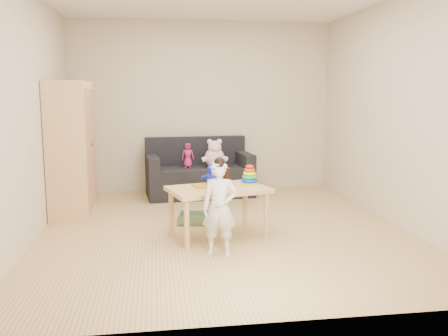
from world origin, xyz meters
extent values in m
plane|color=tan|center=(0.00, 0.00, 0.00)|extent=(4.50, 4.50, 0.00)
plane|color=#C0B29A|center=(0.00, 2.25, 1.30)|extent=(4.00, 0.00, 4.00)
plane|color=#C0B29A|center=(0.00, -2.25, 1.30)|extent=(4.00, 0.00, 4.00)
plane|color=#C0B29A|center=(-2.00, 0.00, 1.30)|extent=(0.00, 4.50, 4.50)
plane|color=#C0B29A|center=(2.00, 0.00, 1.30)|extent=(0.00, 4.50, 4.50)
cube|color=#EFC183|center=(-1.76, 0.92, 0.83)|extent=(0.46, 0.92, 1.65)
cube|color=black|center=(-0.10, 1.78, 0.22)|extent=(1.59, 0.90, 0.43)
cube|color=#D7BC76|center=(-0.09, -0.29, 0.26)|extent=(1.14, 0.88, 0.53)
imported|color=silver|center=(-0.15, -0.86, 0.44)|extent=(0.37, 0.29, 0.88)
imported|color=#AD2059|center=(-0.27, 1.74, 0.61)|extent=(0.18, 0.12, 0.35)
cylinder|color=yellow|center=(0.27, -0.15, 0.54)|extent=(0.17, 0.17, 0.02)
cylinder|color=silver|center=(0.27, -0.15, 0.64)|extent=(0.02, 0.02, 0.20)
torus|color=#0E39E3|center=(0.27, -0.15, 0.57)|extent=(0.18, 0.18, 0.04)
torus|color=green|center=(0.27, -0.15, 0.61)|extent=(0.16, 0.16, 0.04)
torus|color=#DAFA0D|center=(0.27, -0.15, 0.65)|extent=(0.14, 0.14, 0.04)
torus|color=#CA470A|center=(0.27, -0.15, 0.68)|extent=(0.12, 0.12, 0.04)
torus|color=red|center=(0.27, -0.15, 0.72)|extent=(0.10, 0.10, 0.03)
cylinder|color=black|center=(0.05, -0.02, 0.61)|extent=(0.07, 0.07, 0.16)
cylinder|color=black|center=(0.05, -0.02, 0.70)|extent=(0.03, 0.03, 0.04)
cylinder|color=black|center=(0.05, -0.02, 0.73)|extent=(0.04, 0.04, 0.01)
cube|color=#C88715|center=(-0.23, -0.21, 0.54)|extent=(0.26, 0.26, 0.02)
camera|label=1|loc=(-0.73, -5.12, 1.50)|focal=38.00mm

